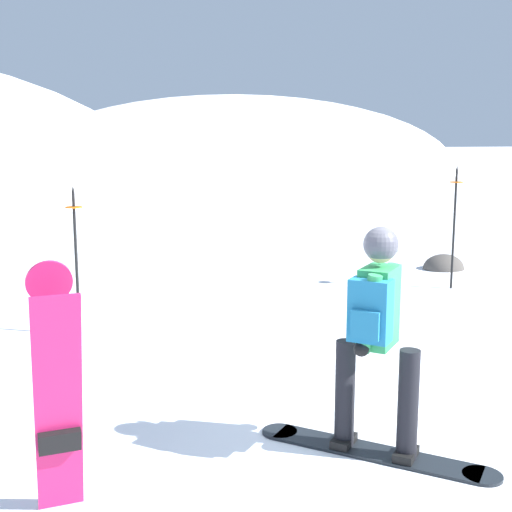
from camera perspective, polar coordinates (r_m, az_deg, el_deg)
ground_plane at (r=5.49m, az=13.51°, el=-15.41°), size 300.00×300.00×0.00m
ridge_peak_far at (r=47.38m, az=-1.66°, el=7.13°), size 30.92×27.83×10.49m
snowboarder_main at (r=4.95m, az=10.19°, el=-6.76°), size 1.31×1.45×1.71m
spare_snowboard at (r=4.28m, az=-16.53°, el=-11.14°), size 0.28×0.45×1.61m
piste_marker_near at (r=8.18m, az=-15.05°, el=0.48°), size 0.20×0.20×1.80m
piste_marker_far at (r=10.84m, az=16.49°, el=3.04°), size 0.20×0.20×1.93m
rock_dark at (r=12.60m, az=15.62°, el=-1.06°), size 0.77×0.65×0.54m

